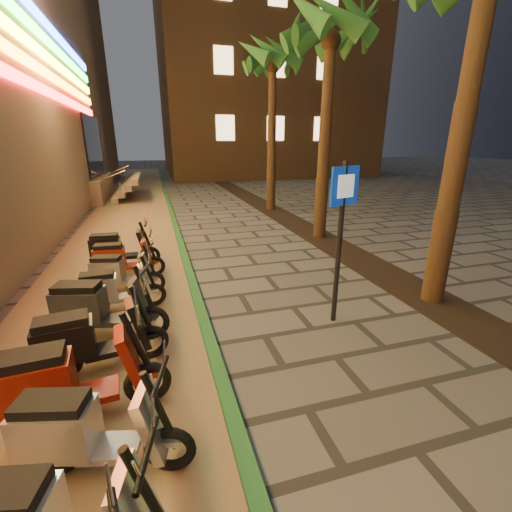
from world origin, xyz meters
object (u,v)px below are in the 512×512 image
object	(u,v)px
pedestrian_sign	(341,222)
scooter_10	(119,272)
scooter_8	(98,308)
scooter_5	(85,432)
scooter_7	(87,340)
scooter_9	(113,289)
scooter_11	(121,259)
scooter_6	(64,382)
scooter_12	(117,249)

from	to	relation	value
pedestrian_sign	scooter_10	bearing A→B (deg)	129.02
scooter_8	scooter_5	bearing A→B (deg)	-71.34
scooter_7	pedestrian_sign	bearing A→B (deg)	-3.32
scooter_9	scooter_11	size ratio (longest dim) A/B	0.96
pedestrian_sign	scooter_11	world-z (taller)	pedestrian_sign
pedestrian_sign	scooter_11	size ratio (longest dim) A/B	1.77
scooter_7	scooter_10	bearing A→B (deg)	77.43
scooter_6	scooter_10	bearing A→B (deg)	80.19
scooter_6	scooter_12	bearing A→B (deg)	83.41
scooter_6	scooter_9	xyz separation A→B (m)	(0.23, 2.69, -0.09)
scooter_9	scooter_12	distance (m)	2.49
scooter_5	scooter_11	world-z (taller)	scooter_5
scooter_6	scooter_9	distance (m)	2.70
scooter_9	scooter_12	size ratio (longest dim) A/B	0.91
pedestrian_sign	scooter_8	size ratio (longest dim) A/B	1.56
scooter_9	scooter_5	bearing A→B (deg)	-92.12
scooter_11	scooter_12	distance (m)	0.77
pedestrian_sign	scooter_7	size ratio (longest dim) A/B	1.63
scooter_7	scooter_11	size ratio (longest dim) A/B	1.09
pedestrian_sign	scooter_9	bearing A→B (deg)	140.24
scooter_12	scooter_7	bearing A→B (deg)	-87.03
scooter_6	scooter_10	distance (m)	3.60
scooter_8	scooter_10	size ratio (longest dim) A/B	1.19
pedestrian_sign	scooter_8	bearing A→B (deg)	153.13
scooter_10	scooter_9	bearing A→B (deg)	-78.21
scooter_5	scooter_8	world-z (taller)	scooter_8
scooter_10	scooter_11	distance (m)	0.84
scooter_12	scooter_10	bearing A→B (deg)	-80.75
scooter_6	scooter_7	world-z (taller)	scooter_6
scooter_8	scooter_12	bearing A→B (deg)	104.01
scooter_9	scooter_11	bearing A→B (deg)	86.12
scooter_8	scooter_11	bearing A→B (deg)	100.84
scooter_5	scooter_8	bearing A→B (deg)	108.94
scooter_5	scooter_9	size ratio (longest dim) A/B	1.07
scooter_5	scooter_8	size ratio (longest dim) A/B	0.91
scooter_9	scooter_8	bearing A→B (deg)	-101.79
scooter_6	scooter_11	world-z (taller)	scooter_6
scooter_6	scooter_8	size ratio (longest dim) A/B	1.02
pedestrian_sign	scooter_7	world-z (taller)	pedestrian_sign
scooter_8	scooter_11	size ratio (longest dim) A/B	1.13
pedestrian_sign	scooter_8	distance (m)	4.10
scooter_10	scooter_8	bearing A→B (deg)	-81.13
scooter_10	scooter_11	bearing A→B (deg)	106.05
pedestrian_sign	scooter_9	world-z (taller)	pedestrian_sign
scooter_8	scooter_10	xyz separation A→B (m)	(0.17, 1.78, -0.08)
scooter_11	scooter_10	bearing A→B (deg)	-84.29
scooter_8	scooter_12	xyz separation A→B (m)	(-0.01, 3.38, -0.04)
scooter_8	scooter_12	size ratio (longest dim) A/B	1.07
scooter_7	scooter_9	bearing A→B (deg)	76.76
pedestrian_sign	scooter_10	world-z (taller)	pedestrian_sign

